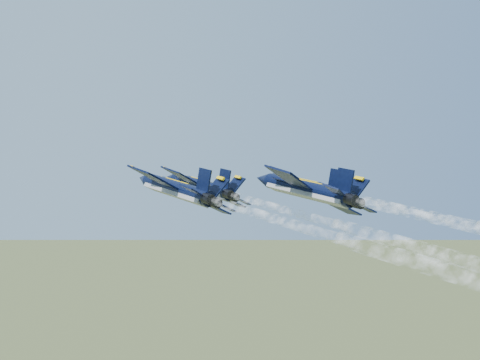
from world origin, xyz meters
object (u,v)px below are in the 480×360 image
object	(u,v)px
jet_lead	(199,186)
jet_left	(175,189)
jet_slot	(305,190)
jet_right	(304,187)

from	to	relation	value
jet_lead	jet_left	xyz separation A→B (m)	(-6.94, -14.60, 0.00)
jet_lead	jet_slot	distance (m)	22.45
jet_right	jet_left	bearing A→B (deg)	-177.20
jet_lead	jet_right	bearing A→B (deg)	-44.31
jet_lead	jet_slot	size ratio (longest dim) A/B	1.00
jet_lead	jet_right	world-z (taller)	same
jet_slot	jet_lead	bearing A→B (deg)	91.77
jet_left	jet_lead	bearing A→B (deg)	46.62
jet_right	jet_slot	distance (m)	15.59
jet_right	jet_slot	world-z (taller)	same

